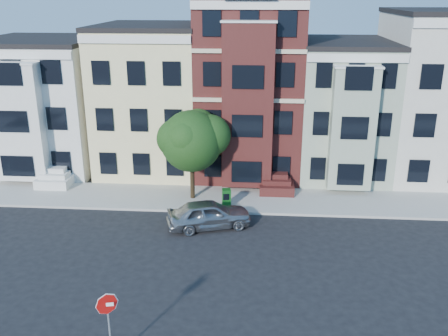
# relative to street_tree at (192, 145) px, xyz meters

# --- Properties ---
(ground) EXTENTS (120.00, 120.00, 0.00)m
(ground) POSITION_rel_street_tree_xyz_m (3.32, -7.95, -3.60)
(ground) COLOR black
(far_sidewalk) EXTENTS (60.00, 4.00, 0.15)m
(far_sidewalk) POSITION_rel_street_tree_xyz_m (3.32, 0.05, -3.53)
(far_sidewalk) COLOR #9E9B93
(far_sidewalk) RESTS_ON ground
(house_white) EXTENTS (8.00, 9.00, 9.00)m
(house_white) POSITION_rel_street_tree_xyz_m (-11.68, 6.55, 0.90)
(house_white) COLOR silver
(house_white) RESTS_ON ground
(house_yellow) EXTENTS (7.00, 9.00, 10.00)m
(house_yellow) POSITION_rel_street_tree_xyz_m (-3.68, 6.55, 1.40)
(house_yellow) COLOR beige
(house_yellow) RESTS_ON ground
(house_brown) EXTENTS (7.00, 9.00, 12.00)m
(house_brown) POSITION_rel_street_tree_xyz_m (3.32, 6.55, 2.40)
(house_brown) COLOR #421715
(house_brown) RESTS_ON ground
(house_green) EXTENTS (6.00, 9.00, 9.00)m
(house_green) POSITION_rel_street_tree_xyz_m (9.82, 6.55, 0.90)
(house_green) COLOR #97A58E
(house_green) RESTS_ON ground
(house_cream) EXTENTS (8.00, 9.00, 11.00)m
(house_cream) POSITION_rel_street_tree_xyz_m (16.82, 6.55, 1.90)
(house_cream) COLOR beige
(house_cream) RESTS_ON ground
(street_tree) EXTENTS (7.36, 7.36, 6.91)m
(street_tree) POSITION_rel_street_tree_xyz_m (0.00, 0.00, 0.00)
(street_tree) COLOR #254F19
(street_tree) RESTS_ON far_sidewalk
(parked_car) EXTENTS (4.96, 3.14, 1.57)m
(parked_car) POSITION_rel_street_tree_xyz_m (1.43, -3.77, -2.82)
(parked_car) COLOR #92959A
(parked_car) RESTS_ON ground
(newspaper_box) EXTENTS (0.58, 0.53, 1.11)m
(newspaper_box) POSITION_rel_street_tree_xyz_m (2.21, -1.21, -2.90)
(newspaper_box) COLOR #135A1A
(newspaper_box) RESTS_ON far_sidewalk
(stop_sign) EXTENTS (0.82, 0.30, 2.96)m
(stop_sign) POSITION_rel_street_tree_xyz_m (-0.92, -14.63, -1.97)
(stop_sign) COLOR #B60A08
(stop_sign) RESTS_ON near_sidewalk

